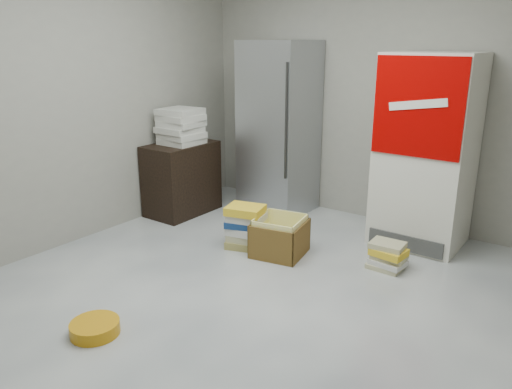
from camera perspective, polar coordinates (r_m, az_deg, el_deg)
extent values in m
plane|color=silver|center=(3.81, -4.14, -12.75)|extent=(5.00, 5.00, 0.00)
cube|color=gray|center=(5.47, 13.00, 11.57)|extent=(4.00, 0.04, 2.80)
cube|color=gray|center=(4.87, -23.11, 10.00)|extent=(0.04, 5.00, 2.80)
cube|color=#AFB1B8|center=(5.63, 2.67, 7.51)|extent=(0.70, 0.70, 1.90)
cylinder|color=#333333|center=(5.13, 3.46, 8.25)|extent=(0.02, 0.02, 1.19)
cube|color=silver|center=(4.94, 18.87, 4.63)|extent=(0.80, 0.70, 1.80)
cube|color=#9F0100|center=(4.53, 18.00, 9.43)|extent=(0.78, 0.02, 0.85)
cube|color=white|center=(4.51, 17.97, 9.75)|extent=(0.50, 0.01, 0.14)
cube|color=#3F3F3F|center=(4.84, 16.64, -5.35)|extent=(0.70, 0.02, 0.15)
cube|color=black|center=(5.71, -8.48, 1.82)|extent=(0.50, 0.80, 0.80)
cube|color=silver|center=(5.60, -8.48, 6.08)|extent=(0.40, 0.40, 0.06)
cube|color=silver|center=(5.58, -8.47, 6.72)|extent=(0.42, 0.42, 0.06)
cube|color=silver|center=(5.57, -8.73, 7.37)|extent=(0.41, 0.41, 0.06)
cube|color=silver|center=(5.56, -8.53, 8.04)|extent=(0.42, 0.42, 0.06)
cube|color=silver|center=(5.55, -8.59, 8.70)|extent=(0.41, 0.41, 0.06)
cube|color=silver|center=(5.55, -8.68, 9.37)|extent=(0.42, 0.42, 0.06)
cube|color=olive|center=(4.81, -1.23, -5.59)|extent=(0.40, 0.36, 0.07)
cube|color=tan|center=(4.78, -1.02, -4.84)|extent=(0.39, 0.34, 0.07)
cube|color=silver|center=(4.75, -1.14, -4.07)|extent=(0.38, 0.33, 0.07)
cube|color=navy|center=(4.73, -1.25, -3.28)|extent=(0.40, 0.36, 0.06)
cube|color=silver|center=(4.70, -1.06, -2.56)|extent=(0.39, 0.34, 0.07)
cube|color=gold|center=(4.67, -1.24, -1.79)|extent=(0.39, 0.34, 0.08)
cube|color=tan|center=(4.52, 14.52, -7.92)|extent=(0.29, 0.23, 0.04)
cube|color=silver|center=(4.50, 14.84, -7.48)|extent=(0.30, 0.25, 0.05)
cube|color=tan|center=(4.50, 14.99, -6.86)|extent=(0.29, 0.23, 0.04)
cube|color=gold|center=(4.46, 14.92, -6.37)|extent=(0.30, 0.25, 0.06)
cube|color=tan|center=(4.46, 14.80, -5.61)|extent=(0.29, 0.23, 0.05)
cube|color=yellow|center=(4.67, 2.69, -6.71)|extent=(0.49, 0.49, 0.01)
cube|color=brown|center=(4.80, 3.71, -4.10)|extent=(0.44, 0.10, 0.32)
cube|color=brown|center=(4.43, 1.63, -5.95)|extent=(0.44, 0.10, 0.32)
cube|color=brown|center=(4.69, 0.28, -4.57)|extent=(0.10, 0.44, 0.32)
cube|color=brown|center=(4.54, 5.24, -5.41)|extent=(0.10, 0.44, 0.32)
cube|color=yellow|center=(4.77, 3.63, -3.94)|extent=(0.40, 0.09, 0.36)
cube|color=yellow|center=(4.44, 1.74, -5.60)|extent=(0.40, 0.09, 0.36)
cube|color=yellow|center=(4.68, 0.49, -4.36)|extent=(0.09, 0.40, 0.36)
cube|color=yellow|center=(4.54, 5.02, -5.13)|extent=(0.09, 0.40, 0.36)
cylinder|color=#C9860D|center=(3.65, -17.93, -14.31)|extent=(0.40, 0.40, 0.09)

